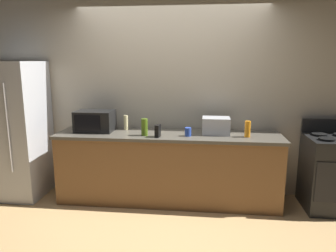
{
  "coord_description": "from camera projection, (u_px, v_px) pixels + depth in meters",
  "views": [
    {
      "loc": [
        0.43,
        -3.46,
        1.8
      ],
      "look_at": [
        0.0,
        0.4,
        1.0
      ],
      "focal_mm": 33.71,
      "sensor_mm": 36.0,
      "label": 1
    }
  ],
  "objects": [
    {
      "name": "ground_plane",
      "position": [
        164.0,
        214.0,
        3.77
      ],
      "size": [
        8.0,
        8.0,
        0.0
      ],
      "primitive_type": "plane",
      "color": "tan"
    },
    {
      "name": "bottle_hand_soap",
      "position": [
        126.0,
        123.0,
        4.2
      ],
      "size": [
        0.06,
        0.06,
        0.2
      ],
      "primitive_type": "cylinder",
      "color": "beige",
      "rests_on": "counter_run"
    },
    {
      "name": "stove_range",
      "position": [
        330.0,
        173.0,
        3.85
      ],
      "size": [
        0.6,
        0.61,
        1.08
      ],
      "color": "black",
      "rests_on": "ground_plane"
    },
    {
      "name": "bottle_dish_soap",
      "position": [
        248.0,
        129.0,
        3.79
      ],
      "size": [
        0.07,
        0.07,
        0.2
      ],
      "primitive_type": "cylinder",
      "color": "orange",
      "rests_on": "counter_run"
    },
    {
      "name": "bottle_olive_oil",
      "position": [
        144.0,
        127.0,
        3.87
      ],
      "size": [
        0.08,
        0.08,
        0.21
      ],
      "primitive_type": "cylinder",
      "color": "#4C6B19",
      "rests_on": "counter_run"
    },
    {
      "name": "cordless_phone",
      "position": [
        158.0,
        131.0,
        3.8
      ],
      "size": [
        0.06,
        0.12,
        0.15
      ],
      "primitive_type": "cube",
      "rotation": [
        0.0,
        0.0,
        -0.14
      ],
      "color": "black",
      "rests_on": "counter_run"
    },
    {
      "name": "back_wall",
      "position": [
        171.0,
        95.0,
        4.29
      ],
      "size": [
        6.4,
        0.1,
        2.7
      ],
      "primitive_type": "cube",
      "color": "#B2A893",
      "rests_on": "ground_plane"
    },
    {
      "name": "refrigerator",
      "position": [
        16.0,
        130.0,
        4.21
      ],
      "size": [
        0.72,
        0.73,
        1.8
      ],
      "color": "#B7BABF",
      "rests_on": "ground_plane"
    },
    {
      "name": "microwave",
      "position": [
        95.0,
        121.0,
        4.11
      ],
      "size": [
        0.48,
        0.35,
        0.27
      ],
      "color": "black",
      "rests_on": "counter_run"
    },
    {
      "name": "mug_blue",
      "position": [
        188.0,
        132.0,
        3.85
      ],
      "size": [
        0.08,
        0.08,
        0.11
      ],
      "primitive_type": "cylinder",
      "color": "#2D4CB2",
      "rests_on": "counter_run"
    },
    {
      "name": "counter_run",
      "position": [
        168.0,
        168.0,
        4.07
      ],
      "size": [
        2.84,
        0.64,
        0.9
      ],
      "color": "brown",
      "rests_on": "ground_plane"
    },
    {
      "name": "toaster_oven",
      "position": [
        216.0,
        126.0,
        3.95
      ],
      "size": [
        0.34,
        0.26,
        0.21
      ],
      "primitive_type": "cube",
      "color": "#B7BABF",
      "rests_on": "counter_run"
    }
  ]
}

